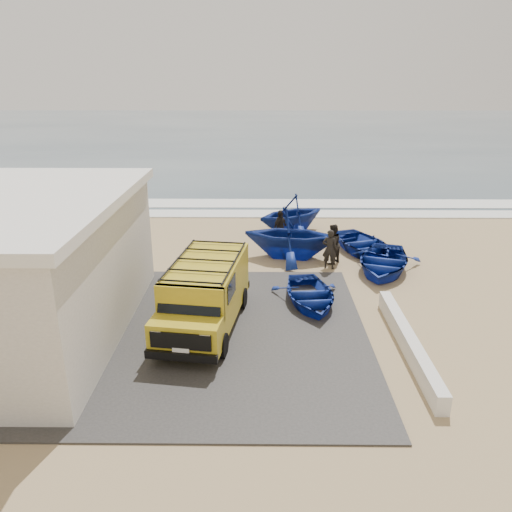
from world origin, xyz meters
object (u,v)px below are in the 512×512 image
object	(u,v)px
van	(205,292)
fisherman_back	(280,228)
boat_mid_left	(291,234)
boat_mid_right	(363,244)
parapet	(408,342)
boat_far_left	(291,213)
fisherman_middle	(332,244)
fisherman_front	(330,249)
boat_near_left	(310,295)
boat_near_right	(383,262)

from	to	relation	value
van	fisherman_back	distance (m)	8.52
boat_mid_left	boat_mid_right	distance (m)	3.43
parapet	van	world-z (taller)	van
boat_far_left	fisherman_middle	distance (m)	4.74
van	fisherman_front	size ratio (longest dim) A/B	3.18
boat_mid_left	fisherman_back	size ratio (longest dim) A/B	2.41
boat_near_left	fisherman_front	world-z (taller)	fisherman_front
boat_near_left	parapet	bearing A→B (deg)	-57.04
boat_mid_left	van	bearing A→B (deg)	164.17
parapet	boat_near_left	xyz separation A→B (m)	(-2.56, 3.11, 0.08)
boat_near_left	boat_mid_left	size ratio (longest dim) A/B	0.84
boat_near_right	boat_far_left	distance (m)	6.42
boat_far_left	boat_mid_left	bearing A→B (deg)	-35.46
boat_near_right	fisherman_front	world-z (taller)	fisherman_front
parapet	boat_far_left	world-z (taller)	boat_far_left
fisherman_front	fisherman_back	size ratio (longest dim) A/B	1.00
van	boat_far_left	size ratio (longest dim) A/B	1.44
fisherman_middle	boat_near_left	bearing A→B (deg)	21.80
van	boat_far_left	distance (m)	10.66
parapet	fisherman_front	world-z (taller)	fisherman_front
boat_mid_left	fisherman_back	distance (m)	1.80
parapet	van	bearing A→B (deg)	166.04
parapet	boat_near_right	distance (m)	6.27
parapet	fisherman_back	world-z (taller)	fisherman_back
boat_near_right	fisherman_back	bearing A→B (deg)	158.91
parapet	boat_near_right	bearing A→B (deg)	83.75
parapet	boat_mid_left	size ratio (longest dim) A/B	1.48
parapet	fisherman_middle	bearing A→B (deg)	100.10
boat_mid_left	boat_mid_right	world-z (taller)	boat_mid_left
van	boat_near_left	bearing A→B (deg)	33.22
fisherman_back	boat_near_left	bearing A→B (deg)	-136.48
parapet	boat_near_right	world-z (taller)	boat_near_right
boat_mid_right	boat_far_left	distance (m)	4.43
van	fisherman_front	world-z (taller)	van
boat_near_left	fisherman_front	bearing A→B (deg)	65.65
van	boat_near_right	distance (m)	8.24
fisherman_front	van	bearing A→B (deg)	64.92
parapet	boat_near_left	distance (m)	4.03
fisherman_front	fisherman_back	xyz separation A→B (m)	(-1.92, 3.03, 0.00)
boat_near_right	fisherman_back	size ratio (longest dim) A/B	2.44
boat_near_left	fisherman_front	size ratio (longest dim) A/B	2.04
boat_mid_right	boat_far_left	world-z (taller)	boat_far_left
parapet	boat_far_left	xyz separation A→B (m)	(-2.74, 11.64, 0.70)
boat_far_left	fisherman_middle	size ratio (longest dim) A/B	2.15
boat_mid_left	boat_mid_right	bearing A→B (deg)	-69.13
boat_mid_right	fisherman_middle	distance (m)	2.15
fisherman_middle	fisherman_back	xyz separation A→B (m)	(-2.11, 2.46, -0.02)
parapet	boat_mid_right	xyz separation A→B (m)	(0.33, 8.50, 0.13)
fisherman_back	fisherman_middle	bearing A→B (deg)	-103.05
boat_near_right	boat_mid_left	world-z (taller)	boat_mid_left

